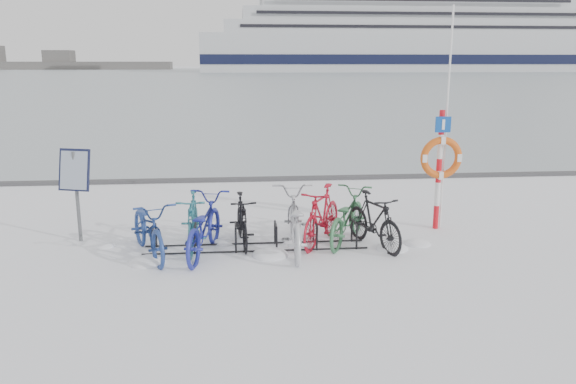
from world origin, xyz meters
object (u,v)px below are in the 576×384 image
at_px(info_board, 75,175).
at_px(bike_rack, 256,239).
at_px(lifebuoy_station, 441,158).
at_px(cruise_ferry, 409,33).

bearing_deg(info_board, bike_rack, 4.58).
xyz_separation_m(bike_rack, info_board, (-3.27, 0.69, 1.08)).
xyz_separation_m(lifebuoy_station, cruise_ferry, (56.49, 187.34, 11.57)).
relative_size(info_board, lifebuoy_station, 0.40).
relative_size(lifebuoy_station, cruise_ferry, 0.03).
xyz_separation_m(info_board, lifebuoy_station, (6.94, 0.16, 0.19)).
distance_m(info_board, lifebuoy_station, 6.94).
height_order(bike_rack, info_board, info_board).
bearing_deg(cruise_ferry, bike_rack, -107.73).
bearing_deg(bike_rack, info_board, 168.10).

